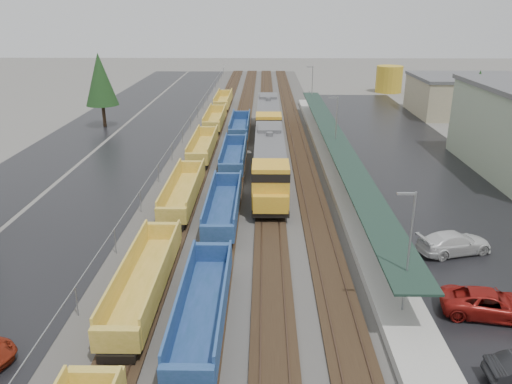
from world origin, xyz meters
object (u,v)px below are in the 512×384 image
storage_tank (389,79)px  parked_car_east_c (454,243)px  locomotive_lead (270,162)px  well_string_yellow (184,192)px  locomotive_trail (268,119)px  parked_car_east_b (490,304)px  well_string_blue (215,248)px

storage_tank → parked_car_east_c: 76.22m
locomotive_lead → storage_tank: bearing=66.7°
well_string_yellow → storage_tank: (34.12, 65.54, 1.63)m
locomotive_lead → well_string_yellow: locomotive_lead is taller
locomotive_trail → parked_car_east_c: 38.12m
well_string_yellow → parked_car_east_c: well_string_yellow is taller
storage_tank → locomotive_trail: bearing=-123.4°
locomotive_trail → parked_car_east_c: size_ratio=3.79×
locomotive_lead → storage_tank: 65.96m
locomotive_lead → parked_car_east_b: 26.07m
well_string_blue → parked_car_east_c: 17.65m
locomotive_lead → parked_car_east_c: locomotive_lead is taller
parked_car_east_c → locomotive_lead: bearing=27.2°
well_string_blue → parked_car_east_b: 17.99m
locomotive_lead → storage_tank: storage_tank is taller
locomotive_lead → locomotive_trail: (0.00, 21.00, 0.00)m
locomotive_lead → storage_tank: size_ratio=3.83×
parked_car_east_c → well_string_yellow: bearing=50.3°
locomotive_trail → well_string_blue: locomotive_trail is taller
well_string_yellow → parked_car_east_c: size_ratio=19.44×
locomotive_trail → well_string_yellow: 27.21m
well_string_blue → storage_tank: size_ratio=16.17×
locomotive_trail → well_string_blue: 37.52m
locomotive_trail → storage_tank: (26.12, 39.57, 0.23)m
well_string_yellow → well_string_blue: bearing=-70.5°
well_string_yellow → parked_car_east_c: (21.56, -9.61, -0.33)m
locomotive_trail → locomotive_lead: bearing=-90.0°
locomotive_trail → storage_tank: bearing=56.6°
storage_tank → parked_car_east_b: 84.28m
well_string_blue → parked_car_east_b: size_ratio=15.89×
well_string_yellow → storage_tank: storage_tank is taller
parked_car_east_c → well_string_blue: bearing=79.8°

